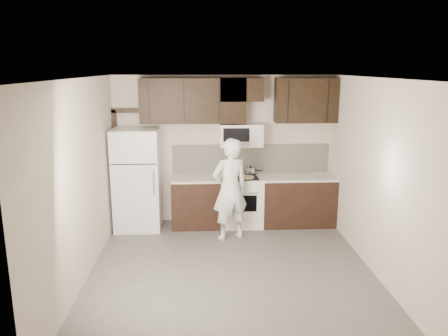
{
  "coord_description": "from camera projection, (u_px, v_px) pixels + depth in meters",
  "views": [
    {
      "loc": [
        -0.39,
        -5.64,
        2.85
      ],
      "look_at": [
        -0.06,
        0.9,
        1.32
      ],
      "focal_mm": 35.0,
      "sensor_mm": 36.0,
      "label": 1
    }
  ],
  "objects": [
    {
      "name": "floor",
      "position": [
        232.0,
        273.0,
        6.15
      ],
      "size": [
        4.5,
        4.5,
        0.0
      ],
      "primitive_type": "plane",
      "color": "#514E4C",
      "rests_on": "ground"
    },
    {
      "name": "door_trim",
      "position": [
        119.0,
        157.0,
        7.93
      ],
      "size": [
        0.5,
        0.08,
        2.12
      ],
      "color": "black",
      "rests_on": "floor"
    },
    {
      "name": "pizza",
      "position": [
        247.0,
        177.0,
        7.69
      ],
      "size": [
        0.29,
        0.29,
        0.02
      ],
      "primitive_type": "cylinder",
      "rotation": [
        0.0,
        0.0,
        0.08
      ],
      "color": "tan",
      "rests_on": "baking_tray"
    },
    {
      "name": "refrigerator",
      "position": [
        137.0,
        179.0,
        7.71
      ],
      "size": [
        0.8,
        0.76,
        1.8
      ],
      "color": "silver",
      "rests_on": "floor"
    },
    {
      "name": "saucepan",
      "position": [
        251.0,
        171.0,
        7.99
      ],
      "size": [
        0.3,
        0.17,
        0.17
      ],
      "color": "silver",
      "rests_on": "stove"
    },
    {
      "name": "backsplash",
      "position": [
        251.0,
        158.0,
        8.09
      ],
      "size": [
        2.9,
        0.02,
        0.54
      ],
      "primitive_type": "cube",
      "color": "beige",
      "rests_on": "counter_run"
    },
    {
      "name": "upper_cabinets",
      "position": [
        236.0,
        99.0,
        7.66
      ],
      "size": [
        3.48,
        0.35,
        0.78
      ],
      "color": "black",
      "rests_on": "back_wall"
    },
    {
      "name": "person",
      "position": [
        230.0,
        189.0,
        7.22
      ],
      "size": [
        0.73,
        0.61,
        1.72
      ],
      "primitive_type": "imported",
      "rotation": [
        0.0,
        0.0,
        3.52
      ],
      "color": "white",
      "rests_on": "floor"
    },
    {
      "name": "back_wall",
      "position": [
        224.0,
        150.0,
        8.04
      ],
      "size": [
        4.0,
        0.0,
        4.0
      ],
      "primitive_type": "plane",
      "rotation": [
        1.57,
        0.0,
        0.0
      ],
      "color": "beige",
      "rests_on": "ground"
    },
    {
      "name": "baking_tray",
      "position": [
        247.0,
        178.0,
        7.7
      ],
      "size": [
        0.42,
        0.33,
        0.02
      ],
      "primitive_type": "cube",
      "rotation": [
        0.0,
        0.0,
        0.08
      ],
      "color": "black",
      "rests_on": "counter_run"
    },
    {
      "name": "ceiling",
      "position": [
        233.0,
        78.0,
        5.54
      ],
      "size": [
        4.5,
        4.5,
        0.0
      ],
      "primitive_type": "plane",
      "rotation": [
        3.14,
        0.0,
        0.0
      ],
      "color": "white",
      "rests_on": "back_wall"
    },
    {
      "name": "microwave",
      "position": [
        241.0,
        135.0,
        7.79
      ],
      "size": [
        0.76,
        0.42,
        0.4
      ],
      "color": "silver",
      "rests_on": "upper_cabinets"
    },
    {
      "name": "stove",
      "position": [
        241.0,
        201.0,
        7.95
      ],
      "size": [
        0.76,
        0.66,
        0.94
      ],
      "color": "silver",
      "rests_on": "floor"
    },
    {
      "name": "counter_run",
      "position": [
        258.0,
        201.0,
        7.97
      ],
      "size": [
        2.95,
        0.64,
        0.91
      ],
      "color": "black",
      "rests_on": "floor"
    }
  ]
}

